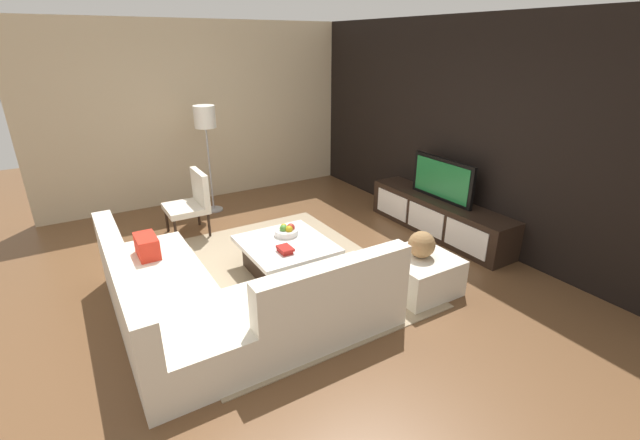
{
  "coord_description": "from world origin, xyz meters",
  "views": [
    {
      "loc": [
        3.87,
        -1.86,
        2.48
      ],
      "look_at": [
        -0.18,
        0.6,
        0.52
      ],
      "focal_mm": 24.28,
      "sensor_mm": 36.0,
      "label": 1
    }
  ],
  "objects_px": {
    "sectional_couch": "(221,300)",
    "coffee_table": "(286,257)",
    "accent_chair_near": "(192,200)",
    "television": "(442,179)",
    "floor_lamp": "(205,124)",
    "media_console": "(438,216)",
    "book_stack": "(285,250)",
    "ottoman": "(419,273)",
    "fruit_bowl": "(287,231)",
    "decorative_ball": "(422,245)"
  },
  "relations": [
    {
      "from": "sectional_couch",
      "to": "coffee_table",
      "type": "relative_size",
      "value": 2.32
    },
    {
      "from": "sectional_couch",
      "to": "accent_chair_near",
      "type": "distance_m",
      "value": 2.32
    },
    {
      "from": "television",
      "to": "floor_lamp",
      "type": "height_order",
      "value": "floor_lamp"
    },
    {
      "from": "media_console",
      "to": "book_stack",
      "type": "xyz_separation_m",
      "value": [
        0.12,
        -2.41,
        0.16
      ]
    },
    {
      "from": "media_console",
      "to": "accent_chair_near",
      "type": "relative_size",
      "value": 2.6
    },
    {
      "from": "media_console",
      "to": "floor_lamp",
      "type": "distance_m",
      "value": 3.61
    },
    {
      "from": "coffee_table",
      "to": "book_stack",
      "type": "distance_m",
      "value": 0.32
    },
    {
      "from": "accent_chair_near",
      "to": "ottoman",
      "type": "bearing_deg",
      "value": 35.97
    },
    {
      "from": "floor_lamp",
      "to": "ottoman",
      "type": "bearing_deg",
      "value": 17.76
    },
    {
      "from": "coffee_table",
      "to": "book_stack",
      "type": "bearing_deg",
      "value": -28.7
    },
    {
      "from": "coffee_table",
      "to": "accent_chair_near",
      "type": "xyz_separation_m",
      "value": [
        -1.67,
        -0.57,
        0.29
      ]
    },
    {
      "from": "media_console",
      "to": "fruit_bowl",
      "type": "distance_m",
      "value": 2.22
    },
    {
      "from": "media_console",
      "to": "fruit_bowl",
      "type": "relative_size",
      "value": 8.07
    },
    {
      "from": "fruit_bowl",
      "to": "decorative_ball",
      "type": "relative_size",
      "value": 0.99
    },
    {
      "from": "accent_chair_near",
      "to": "ottoman",
      "type": "distance_m",
      "value": 3.19
    },
    {
      "from": "ottoman",
      "to": "fruit_bowl",
      "type": "xyz_separation_m",
      "value": [
        -1.25,
        -0.93,
        0.23
      ]
    },
    {
      "from": "sectional_couch",
      "to": "coffee_table",
      "type": "distance_m",
      "value": 1.15
    },
    {
      "from": "floor_lamp",
      "to": "decorative_ball",
      "type": "xyz_separation_m",
      "value": [
        3.45,
        1.11,
        -0.82
      ]
    },
    {
      "from": "ottoman",
      "to": "accent_chair_near",
      "type": "bearing_deg",
      "value": -149.73
    },
    {
      "from": "coffee_table",
      "to": "accent_chair_near",
      "type": "bearing_deg",
      "value": -161.07
    },
    {
      "from": "coffee_table",
      "to": "floor_lamp",
      "type": "relative_size",
      "value": 0.62
    },
    {
      "from": "ottoman",
      "to": "decorative_ball",
      "type": "distance_m",
      "value": 0.34
    },
    {
      "from": "coffee_table",
      "to": "decorative_ball",
      "type": "xyz_separation_m",
      "value": [
        1.07,
        1.03,
        0.34
      ]
    },
    {
      "from": "accent_chair_near",
      "to": "decorative_ball",
      "type": "distance_m",
      "value": 3.18
    },
    {
      "from": "ottoman",
      "to": "decorative_ball",
      "type": "height_order",
      "value": "decorative_ball"
    },
    {
      "from": "sectional_couch",
      "to": "floor_lamp",
      "type": "xyz_separation_m",
      "value": [
        -2.98,
        0.9,
        1.08
      ]
    },
    {
      "from": "sectional_couch",
      "to": "decorative_ball",
      "type": "height_order",
      "value": "sectional_couch"
    },
    {
      "from": "decorative_ball",
      "to": "book_stack",
      "type": "bearing_deg",
      "value": -126.85
    },
    {
      "from": "media_console",
      "to": "ottoman",
      "type": "bearing_deg",
      "value": -52.43
    },
    {
      "from": "fruit_bowl",
      "to": "book_stack",
      "type": "relative_size",
      "value": 1.47
    },
    {
      "from": "book_stack",
      "to": "decorative_ball",
      "type": "bearing_deg",
      "value": 53.15
    },
    {
      "from": "ottoman",
      "to": "book_stack",
      "type": "height_order",
      "value": "book_stack"
    },
    {
      "from": "television",
      "to": "coffee_table",
      "type": "relative_size",
      "value": 1.02
    },
    {
      "from": "media_console",
      "to": "accent_chair_near",
      "type": "xyz_separation_m",
      "value": [
        -1.77,
        -2.87,
        0.24
      ]
    },
    {
      "from": "television",
      "to": "ottoman",
      "type": "height_order",
      "value": "television"
    },
    {
      "from": "media_console",
      "to": "floor_lamp",
      "type": "relative_size",
      "value": 1.39
    },
    {
      "from": "sectional_couch",
      "to": "accent_chair_near",
      "type": "relative_size",
      "value": 2.69
    },
    {
      "from": "fruit_bowl",
      "to": "sectional_couch",
      "type": "bearing_deg",
      "value": -54.09
    },
    {
      "from": "accent_chair_near",
      "to": "decorative_ball",
      "type": "height_order",
      "value": "accent_chair_near"
    },
    {
      "from": "coffee_table",
      "to": "fruit_bowl",
      "type": "distance_m",
      "value": 0.31
    },
    {
      "from": "television",
      "to": "ottoman",
      "type": "bearing_deg",
      "value": -52.44
    },
    {
      "from": "ottoman",
      "to": "book_stack",
      "type": "xyz_separation_m",
      "value": [
        -0.86,
        -1.15,
        0.21
      ]
    },
    {
      "from": "sectional_couch",
      "to": "fruit_bowl",
      "type": "xyz_separation_m",
      "value": [
        -0.78,
        1.08,
        0.15
      ]
    },
    {
      "from": "television",
      "to": "coffee_table",
      "type": "bearing_deg",
      "value": -92.49
    },
    {
      "from": "coffee_table",
      "to": "book_stack",
      "type": "xyz_separation_m",
      "value": [
        0.22,
        -0.12,
        0.21
      ]
    },
    {
      "from": "accent_chair_near",
      "to": "television",
      "type": "bearing_deg",
      "value": 64.06
    },
    {
      "from": "sectional_couch",
      "to": "ottoman",
      "type": "distance_m",
      "value": 2.06
    },
    {
      "from": "accent_chair_near",
      "to": "fruit_bowl",
      "type": "xyz_separation_m",
      "value": [
        1.49,
        0.67,
        -0.06
      ]
    },
    {
      "from": "media_console",
      "to": "ottoman",
      "type": "relative_size",
      "value": 3.23
    },
    {
      "from": "sectional_couch",
      "to": "ottoman",
      "type": "relative_size",
      "value": 3.35
    }
  ]
}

